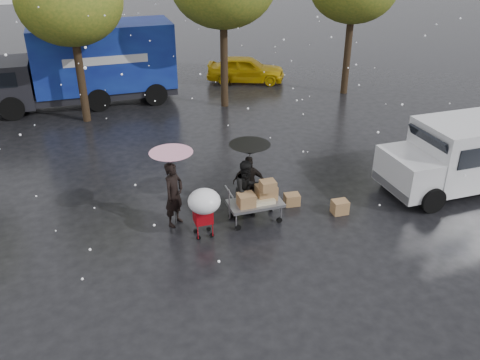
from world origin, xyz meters
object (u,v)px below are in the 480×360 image
object	(u,v)px
person_black	(249,182)
shopping_cart	(204,204)
vendor_cart	(258,197)
yellow_taxi	(246,69)
white_van	(467,154)
person_pink	(174,194)
blue_truck	(85,65)

from	to	relation	value
person_black	shopping_cart	world-z (taller)	person_black
person_black	vendor_cart	xyz separation A→B (m)	(-0.01, -0.79, -0.08)
shopping_cart	yellow_taxi	world-z (taller)	shopping_cart
person_black	white_van	bearing A→B (deg)	-167.97
person_black	yellow_taxi	size ratio (longest dim) A/B	0.41
person_black	shopping_cart	distance (m)	2.06
person_pink	yellow_taxi	bearing A→B (deg)	20.30
person_pink	yellow_taxi	xyz separation A→B (m)	(6.23, 12.25, -0.26)
person_pink	vendor_cart	bearing A→B (deg)	-56.56
blue_truck	shopping_cart	bearing A→B (deg)	-79.92
yellow_taxi	shopping_cart	bearing A→B (deg)	179.37
person_pink	white_van	bearing A→B (deg)	-47.26
person_pink	person_black	bearing A→B (deg)	-36.65
white_van	person_black	bearing A→B (deg)	171.97
person_pink	white_van	xyz separation A→B (m)	(8.93, -0.71, 0.24)
shopping_cart	yellow_taxi	distance (m)	14.38
person_black	blue_truck	distance (m)	11.70
person_pink	yellow_taxi	distance (m)	13.75
shopping_cart	blue_truck	bearing A→B (deg)	100.08
person_pink	person_black	xyz separation A→B (m)	(2.24, 0.24, -0.12)
person_black	blue_truck	size ratio (longest dim) A/B	0.19
blue_truck	white_van	bearing A→B (deg)	-48.67
shopping_cart	person_pink	bearing A→B (deg)	121.20
blue_truck	vendor_cart	bearing A→B (deg)	-72.11
blue_truck	yellow_taxi	size ratio (longest dim) A/B	2.12
person_black	white_van	world-z (taller)	white_van
person_pink	yellow_taxi	world-z (taller)	person_pink
vendor_cart	person_black	bearing A→B (deg)	89.07
vendor_cart	white_van	world-z (taller)	white_van
person_black	vendor_cart	distance (m)	0.79
person_black	blue_truck	world-z (taller)	blue_truck
yellow_taxi	white_van	bearing A→B (deg)	-145.75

